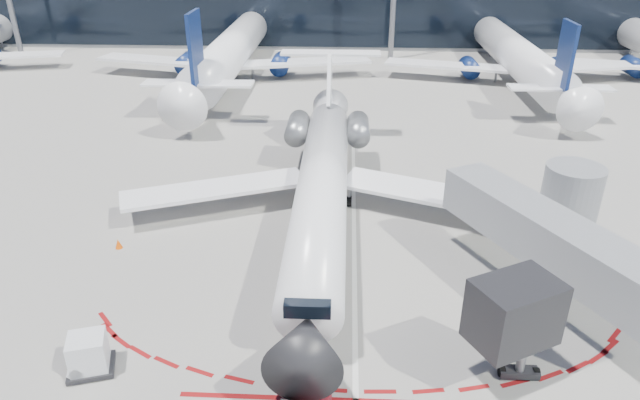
{
  "coord_description": "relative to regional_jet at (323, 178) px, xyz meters",
  "views": [
    {
      "loc": [
        -0.6,
        -28.06,
        17.15
      ],
      "look_at": [
        -1.98,
        0.17,
        2.95
      ],
      "focal_mm": 32.0,
      "sensor_mm": 36.0,
      "label": 1
    }
  ],
  "objects": [
    {
      "name": "ground",
      "position": [
        1.98,
        -3.8,
        -2.63
      ],
      "size": [
        260.0,
        260.0,
        0.0
      ],
      "primitive_type": "plane",
      "color": "gray",
      "rests_on": "ground"
    },
    {
      "name": "apron_stop_bar",
      "position": [
        1.98,
        -15.3,
        -2.63
      ],
      "size": [
        14.0,
        0.25,
        0.01
      ],
      "primitive_type": "cube",
      "color": "maroon",
      "rests_on": "ground"
    },
    {
      "name": "regional_jet",
      "position": [
        0.0,
        0.0,
        0.0
      ],
      "size": [
        25.52,
        31.47,
        7.88
      ],
      "color": "white",
      "rests_on": "ground"
    },
    {
      "name": "safety_cone_left",
      "position": [
        -11.52,
        -4.45,
        -2.35
      ],
      "size": [
        0.41,
        0.41,
        0.57
      ],
      "primitive_type": "cone",
      "color": "#E24D04",
      "rests_on": "ground"
    },
    {
      "name": "jet_bridge",
      "position": [
        11.78,
        -6.82,
        0.38
      ],
      "size": [
        10.03,
        15.2,
        4.9
      ],
      "color": "gray",
      "rests_on": "ground"
    },
    {
      "name": "bg_airliner_1",
      "position": [
        -12.05,
        34.38,
        3.45
      ],
      "size": [
        37.6,
        39.81,
        12.16
      ],
      "primitive_type": null,
      "color": "white",
      "rests_on": "ground"
    },
    {
      "name": "uld_container",
      "position": [
        -9.07,
        -14.17,
        -1.78
      ],
      "size": [
        2.22,
        2.04,
        1.73
      ],
      "rotation": [
        0.0,
        0.0,
        0.3
      ],
      "color": "black",
      "rests_on": "ground"
    },
    {
      "name": "bg_airliner_2",
      "position": [
        20.48,
        34.23,
        2.96
      ],
      "size": [
        34.57,
        36.6,
        11.18
      ],
      "primitive_type": null,
      "color": "white",
      "rests_on": "ground"
    },
    {
      "name": "apron_centerline",
      "position": [
        1.98,
        -1.8,
        -2.63
      ],
      "size": [
        0.25,
        40.0,
        0.01
      ],
      "primitive_type": "cube",
      "color": "silver",
      "rests_on": "ground"
    }
  ]
}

